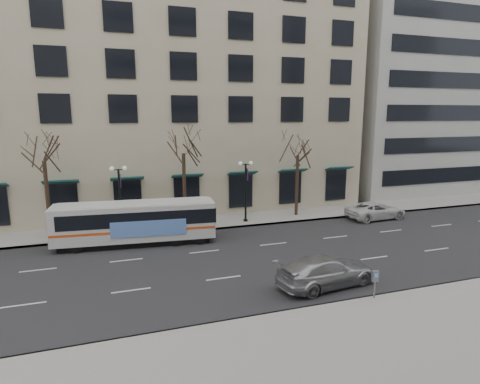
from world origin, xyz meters
name	(u,v)px	position (x,y,z in m)	size (l,w,h in m)	color
ground	(213,264)	(0.00, 0.00, 0.00)	(160.00, 160.00, 0.00)	black
sidewalk_far	(242,220)	(5.00, 9.00, 0.07)	(80.00, 4.00, 0.15)	gray
building_hotel	(140,84)	(-2.00, 21.00, 12.00)	(40.00, 20.00, 24.00)	tan
building_office	(413,45)	(32.00, 21.00, 17.50)	(25.00, 20.00, 35.00)	#999993
tree_far_left	(43,147)	(-10.00, 8.80, 6.70)	(3.60, 3.60, 8.34)	black
tree_far_mid	(183,141)	(0.00, 8.80, 6.91)	(3.60, 3.60, 8.55)	black
tree_far_right	(298,144)	(10.00, 8.80, 6.42)	(3.60, 3.60, 8.06)	black
lamp_post_left	(120,196)	(-4.99, 8.20, 2.94)	(1.22, 0.45, 5.21)	black
lamp_post_right	(246,188)	(5.01, 8.20, 2.94)	(1.22, 0.45, 5.21)	black
city_bus	(136,221)	(-4.07, 5.42, 1.63)	(11.17, 3.47, 2.98)	silver
silver_car	(326,271)	(4.90, -4.96, 0.80)	(2.25, 5.55, 1.61)	#B1B3B9
white_pickup	(376,210)	(16.24, 5.89, 0.74)	(2.46, 5.33, 1.48)	silver
pay_station	(375,278)	(6.21, -7.30, 1.17)	(0.34, 0.25, 1.40)	slate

